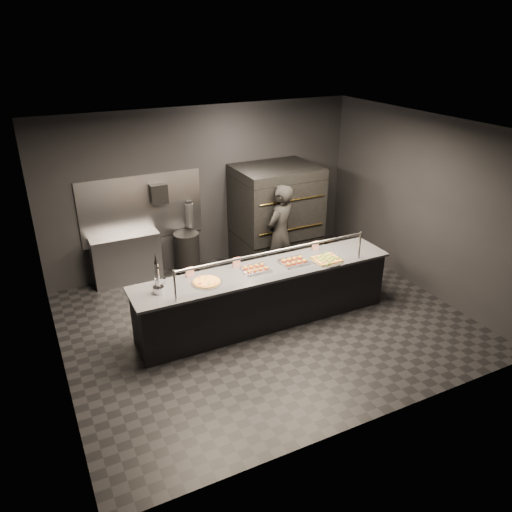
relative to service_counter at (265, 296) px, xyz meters
name	(u,v)px	position (x,y,z in m)	size (l,w,h in m)	color
room	(263,233)	(-0.02, 0.05, 1.03)	(6.04, 6.00, 3.00)	black
service_counter	(265,296)	(0.00, 0.00, 0.00)	(4.10, 0.78, 1.37)	black
pizza_oven	(276,215)	(1.20, 1.90, 0.50)	(1.50, 1.23, 1.91)	black
prep_shelf	(127,259)	(-1.60, 2.32, -0.01)	(1.20, 0.35, 0.90)	#99999E
towel_dispenser	(159,194)	(-0.90, 2.39, 1.09)	(0.30, 0.20, 0.35)	black
fire_extinguisher	(189,215)	(-0.35, 2.40, 0.60)	(0.14, 0.14, 0.51)	#B2B2B7
beer_tap	(158,282)	(-1.64, 0.01, 0.62)	(0.15, 0.22, 0.60)	silver
round_pizza	(207,282)	(-0.95, -0.02, 0.47)	(0.45, 0.45, 0.03)	silver
slider_tray_a	(256,269)	(-0.14, 0.04, 0.48)	(0.45, 0.36, 0.06)	silver
slider_tray_b	(294,261)	(0.50, 0.00, 0.48)	(0.46, 0.37, 0.07)	silver
square_pizza	(327,259)	(1.00, -0.15, 0.47)	(0.50, 0.50, 0.05)	silver
condiment_jar	(159,282)	(-1.57, 0.22, 0.51)	(0.16, 0.06, 0.11)	silver
tent_cards	(250,259)	(-0.13, 0.28, 0.53)	(2.28, 0.04, 0.15)	white
trash_bin	(187,253)	(-0.50, 2.22, -0.07)	(0.47, 0.47, 0.78)	black
worker	(280,234)	(0.90, 1.17, 0.44)	(0.66, 0.43, 1.80)	black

